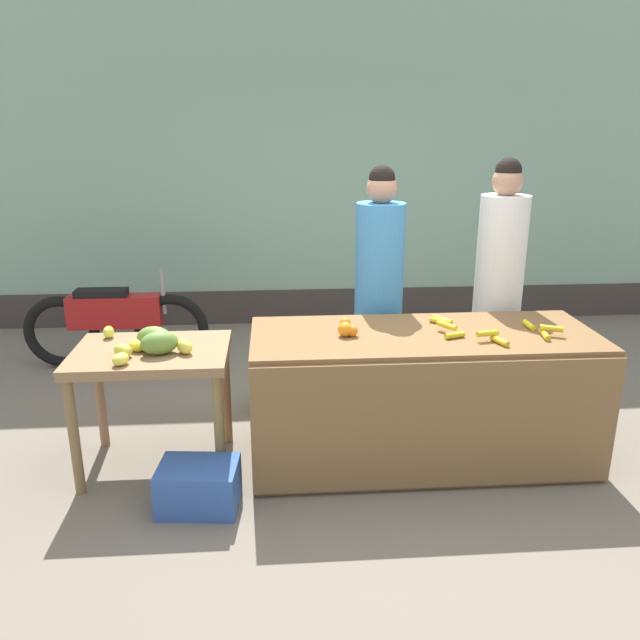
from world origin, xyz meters
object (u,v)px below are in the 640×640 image
(vendor_woman_white_shirt, at_px, (498,289))
(parked_motorcycle, at_px, (116,323))
(produce_sack, at_px, (272,378))
(vendor_woman_blue_shirt, at_px, (379,295))
(produce_crate, at_px, (199,486))

(vendor_woman_white_shirt, distance_m, parked_motorcycle, 3.24)
(parked_motorcycle, bearing_deg, produce_sack, -36.84)
(vendor_woman_blue_shirt, height_order, produce_sack, vendor_woman_blue_shirt)
(vendor_woman_white_shirt, xyz_separation_m, produce_sack, (-1.64, 0.09, -0.68))
(vendor_woman_blue_shirt, relative_size, parked_motorcycle, 1.13)
(parked_motorcycle, xyz_separation_m, produce_crate, (0.95, -2.23, -0.27))
(produce_crate, relative_size, produce_sack, 0.84)
(vendor_woman_white_shirt, distance_m, produce_crate, 2.48)
(vendor_woman_blue_shirt, distance_m, produce_crate, 1.82)
(parked_motorcycle, relative_size, produce_crate, 3.64)
(produce_crate, bearing_deg, produce_sack, 71.28)
(parked_motorcycle, bearing_deg, vendor_woman_blue_shirt, -27.34)
(produce_sack, bearing_deg, produce_crate, -108.72)
(produce_crate, distance_m, produce_sack, 1.29)
(vendor_woman_blue_shirt, xyz_separation_m, parked_motorcycle, (-2.13, 1.10, -0.51))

